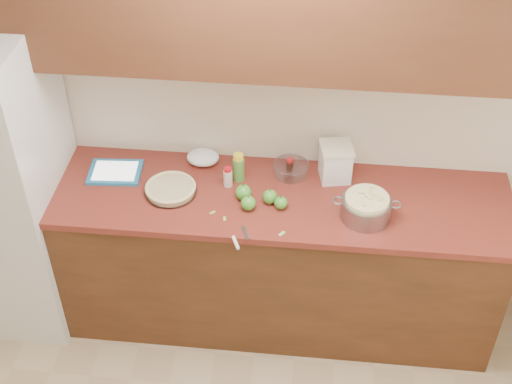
# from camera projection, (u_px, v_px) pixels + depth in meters

# --- Properties ---
(counter_run) EXTENTS (2.64, 0.68, 0.92)m
(counter_run) POSITION_uv_depth(u_px,v_px,m) (261.00, 256.00, 4.04)
(counter_run) COLOR #552F18
(counter_run) RESTS_ON ground
(pie) EXTENTS (0.28, 0.28, 0.04)m
(pie) POSITION_uv_depth(u_px,v_px,m) (171.00, 189.00, 3.75)
(pie) COLOR silver
(pie) RESTS_ON counter_run
(colander) EXTENTS (0.34, 0.25, 0.13)m
(colander) POSITION_uv_depth(u_px,v_px,m) (366.00, 208.00, 3.58)
(colander) COLOR gray
(colander) RESTS_ON counter_run
(flour_canister) EXTENTS (0.20, 0.20, 0.21)m
(flour_canister) POSITION_uv_depth(u_px,v_px,m) (335.00, 162.00, 3.79)
(flour_canister) COLOR white
(flour_canister) RESTS_ON counter_run
(tablet) EXTENTS (0.30, 0.23, 0.02)m
(tablet) POSITION_uv_depth(u_px,v_px,m) (115.00, 172.00, 3.88)
(tablet) COLOR #216DA0
(tablet) RESTS_ON counter_run
(paring_knife) EXTENTS (0.09, 0.18, 0.02)m
(paring_knife) POSITION_uv_depth(u_px,v_px,m) (237.00, 241.00, 3.47)
(paring_knife) COLOR gray
(paring_knife) RESTS_ON counter_run
(lemon_bottle) EXTENTS (0.06, 0.06, 0.17)m
(lemon_bottle) POSITION_uv_depth(u_px,v_px,m) (239.00, 168.00, 3.79)
(lemon_bottle) COLOR #4C8C38
(lemon_bottle) RESTS_ON counter_run
(cinnamon_shaker) EXTENTS (0.05, 0.05, 0.12)m
(cinnamon_shaker) POSITION_uv_depth(u_px,v_px,m) (228.00, 177.00, 3.77)
(cinnamon_shaker) COLOR beige
(cinnamon_shaker) RESTS_ON counter_run
(vanilla_bottle) EXTENTS (0.04, 0.04, 0.11)m
(vanilla_bottle) POSITION_uv_depth(u_px,v_px,m) (290.00, 167.00, 3.84)
(vanilla_bottle) COLOR black
(vanilla_bottle) RESTS_ON counter_run
(mixing_bowl) EXTENTS (0.19, 0.19, 0.07)m
(mixing_bowl) POSITION_uv_depth(u_px,v_px,m) (291.00, 168.00, 3.86)
(mixing_bowl) COLOR silver
(mixing_bowl) RESTS_ON counter_run
(paper_towel) EXTENTS (0.22, 0.21, 0.07)m
(paper_towel) POSITION_uv_depth(u_px,v_px,m) (203.00, 157.00, 3.93)
(paper_towel) COLOR white
(paper_towel) RESTS_ON counter_run
(apple_left) EXTENTS (0.08, 0.08, 0.10)m
(apple_left) POSITION_uv_depth(u_px,v_px,m) (243.00, 192.00, 3.70)
(apple_left) COLOR #43912A
(apple_left) RESTS_ON counter_run
(apple_center) EXTENTS (0.08, 0.08, 0.09)m
(apple_center) POSITION_uv_depth(u_px,v_px,m) (270.00, 197.00, 3.68)
(apple_center) COLOR #43912A
(apple_center) RESTS_ON counter_run
(apple_front) EXTENTS (0.08, 0.08, 0.09)m
(apple_front) POSITION_uv_depth(u_px,v_px,m) (248.00, 203.00, 3.64)
(apple_front) COLOR #43912A
(apple_front) RESTS_ON counter_run
(apple_extra) EXTENTS (0.07, 0.07, 0.08)m
(apple_extra) POSITION_uv_depth(u_px,v_px,m) (281.00, 203.00, 3.65)
(apple_extra) COLOR #43912A
(apple_extra) RESTS_ON counter_run
(peel_a) EXTENTS (0.03, 0.03, 0.00)m
(peel_a) POSITION_uv_depth(u_px,v_px,m) (213.00, 212.00, 3.64)
(peel_a) COLOR #8DBF5C
(peel_a) RESTS_ON counter_run
(peel_b) EXTENTS (0.02, 0.03, 0.00)m
(peel_b) POSITION_uv_depth(u_px,v_px,m) (225.00, 219.00, 3.60)
(peel_b) COLOR #8DBF5C
(peel_b) RESTS_ON counter_run
(peel_c) EXTENTS (0.04, 0.04, 0.00)m
(peel_c) POSITION_uv_depth(u_px,v_px,m) (282.00, 234.00, 3.52)
(peel_c) COLOR #8DBF5C
(peel_c) RESTS_ON counter_run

